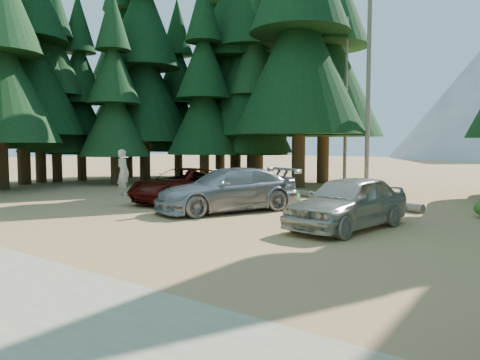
{
  "coord_description": "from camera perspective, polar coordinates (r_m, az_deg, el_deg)",
  "views": [
    {
      "loc": [
        10.92,
        -10.19,
        2.56
      ],
      "look_at": [
        0.66,
        3.19,
        1.25
      ],
      "focal_mm": 35.0,
      "sensor_mm": 36.0,
      "label": 1
    }
  ],
  "objects": [
    {
      "name": "forest_belt_west",
      "position": [
        30.1,
        -24.19,
        -0.83
      ],
      "size": [
        6.0,
        22.0,
        22.0
      ],
      "primitive_type": null,
      "color": "black",
      "rests_on": "ground"
    },
    {
      "name": "log_mid",
      "position": [
        22.07,
        9.42,
        -1.88
      ],
      "size": [
        3.51,
        1.76,
        0.3
      ],
      "primitive_type": "cylinder",
      "rotation": [
        0.0,
        1.57,
        -0.41
      ],
      "color": "slate",
      "rests_on": "ground"
    },
    {
      "name": "ground",
      "position": [
        15.15,
        -9.41,
        -5.34
      ],
      "size": [
        160.0,
        160.0,
        0.0
      ],
      "primitive_type": "plane",
      "color": "tan",
      "rests_on": "ground"
    },
    {
      "name": "frisbee_player",
      "position": [
        19.75,
        -14.06,
        0.88
      ],
      "size": [
        0.75,
        0.55,
        1.92
      ],
      "rotation": [
        0.0,
        0.0,
        3.02
      ],
      "color": "beige",
      "rests_on": "ground"
    },
    {
      "name": "snag_back",
      "position": [
        28.96,
        12.76,
        9.16
      ],
      "size": [
        0.2,
        0.2,
        10.0
      ],
      "primitive_type": "cylinder",
      "color": "slate",
      "rests_on": "ground"
    },
    {
      "name": "log_left",
      "position": [
        24.05,
        -6.29,
        -1.34
      ],
      "size": [
        4.07,
        1.63,
        0.3
      ],
      "primitive_type": "cylinder",
      "rotation": [
        0.0,
        1.57,
        0.33
      ],
      "color": "slate",
      "rests_on": "ground"
    },
    {
      "name": "shrub_edge_west",
      "position": [
        27.86,
        -11.56,
        -0.52
      ],
      "size": [
        0.71,
        0.71,
        0.39
      ],
      "primitive_type": "ellipsoid",
      "color": "#31681F",
      "rests_on": "ground"
    },
    {
      "name": "red_pickup",
      "position": [
        20.83,
        -7.02,
        -0.6
      ],
      "size": [
        2.92,
        5.53,
        1.48
      ],
      "primitive_type": "imported",
      "rotation": [
        0.0,
        0.0,
        0.09
      ],
      "color": "#510B06",
      "rests_on": "ground"
    },
    {
      "name": "shrub_right",
      "position": [
        19.51,
        6.01,
        -2.37
      ],
      "size": [
        0.92,
        0.92,
        0.51
      ],
      "primitive_type": "ellipsoid",
      "color": "#31681F",
      "rests_on": "ground"
    },
    {
      "name": "forest_belt_north",
      "position": [
        27.57,
        13.98,
        -1.02
      ],
      "size": [
        36.0,
        7.0,
        22.0
      ],
      "primitive_type": null,
      "color": "black",
      "rests_on": "ground"
    },
    {
      "name": "shrub_far_left",
      "position": [
        23.29,
        -6.08,
        -1.31
      ],
      "size": [
        0.87,
        0.87,
        0.48
      ],
      "primitive_type": "ellipsoid",
      "color": "#31681F",
      "rests_on": "ground"
    },
    {
      "name": "log_right",
      "position": [
        19.9,
        14.59,
        -2.59
      ],
      "size": [
        5.37,
        1.63,
        0.35
      ],
      "primitive_type": "cylinder",
      "rotation": [
        0.0,
        1.57,
        -0.24
      ],
      "color": "slate",
      "rests_on": "ground"
    },
    {
      "name": "shrub_center_right",
      "position": [
        21.67,
        11.14,
        -1.75
      ],
      "size": [
        0.92,
        0.92,
        0.51
      ],
      "primitive_type": "ellipsoid",
      "color": "#31681F",
      "rests_on": "ground"
    },
    {
      "name": "shrub_center_left",
      "position": [
        20.56,
        5.94,
        -1.95
      ],
      "size": [
        1.02,
        1.02,
        0.56
      ],
      "primitive_type": "ellipsoid",
      "color": "#31681F",
      "rests_on": "ground"
    },
    {
      "name": "snag_front",
      "position": [
        26.9,
        15.38,
        11.63
      ],
      "size": [
        0.24,
        0.24,
        12.0
      ],
      "primitive_type": "cylinder",
      "color": "slate",
      "rests_on": "ground"
    },
    {
      "name": "silver_minivan_center",
      "position": [
        17.75,
        -1.57,
        -1.19
      ],
      "size": [
        4.25,
        6.09,
        1.64
      ],
      "primitive_type": "imported",
      "rotation": [
        0.0,
        0.0,
        -0.39
      ],
      "color": "#A0A3A8",
      "rests_on": "ground"
    },
    {
      "name": "silver_minivan_right",
      "position": [
        14.45,
        13.01,
        -2.64
      ],
      "size": [
        2.47,
        4.93,
        1.61
      ],
      "primitive_type": "imported",
      "rotation": [
        0.0,
        0.0,
        -0.12
      ],
      "color": "#B7B2A3",
      "rests_on": "ground"
    },
    {
      "name": "shrub_left",
      "position": [
        24.95,
        -5.38,
        -0.95
      ],
      "size": [
        0.81,
        0.81,
        0.45
      ],
      "primitive_type": "ellipsoid",
      "color": "#31681F",
      "rests_on": "ground"
    }
  ]
}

